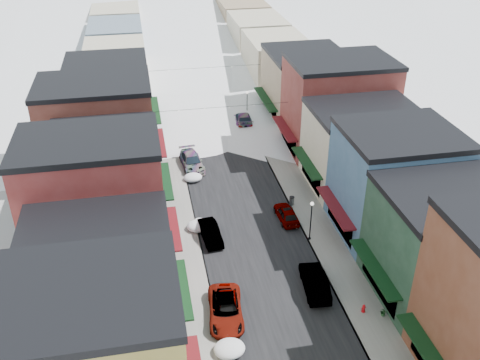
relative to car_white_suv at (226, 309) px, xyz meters
name	(u,v)px	position (x,y,z in m)	size (l,w,h in m)	color
road	(201,96)	(4.30, 47.78, -0.78)	(10.00, 160.00, 0.01)	black
sidewalk_left	(159,99)	(-2.30, 47.78, -0.71)	(3.20, 160.00, 0.15)	gray
sidewalk_right	(243,93)	(10.90, 47.78, -0.71)	(3.20, 160.00, 0.15)	gray
curb_left	(169,98)	(-0.75, 47.78, -0.71)	(0.10, 160.00, 0.15)	slate
curb_right	(233,94)	(9.35, 47.78, -0.71)	(0.10, 160.00, 0.15)	slate
bldg_l_cream	(102,282)	(-8.89, 0.28, 3.97)	(11.30, 8.20, 9.50)	beige
bldg_l_brick_near	(96,206)	(-9.39, 8.28, 5.47)	(12.30, 8.20, 12.50)	maroon
bldg_l_grayblue	(107,175)	(-8.89, 16.78, 3.72)	(11.30, 9.20, 9.00)	slate
bldg_l_brick_far	(98,129)	(-9.89, 25.78, 4.72)	(13.30, 9.20, 11.00)	maroon
bldg_l_tan	(110,100)	(-8.89, 35.78, 4.22)	(11.30, 11.20, 10.00)	#9E8468
bldg_r_green	(443,244)	(17.49, -0.22, 3.97)	(11.30, 9.20, 9.50)	#1E3F2C
bldg_r_blue	(394,182)	(17.49, 8.78, 4.47)	(11.30, 9.20, 10.50)	#3B6186
bldg_r_cream	(361,147)	(17.99, 17.78, 3.72)	(12.30, 9.20, 9.00)	beige
bldg_r_brick_far	(338,105)	(18.49, 26.78, 4.97)	(13.30, 9.20, 11.50)	maroon
bldg_r_tan	(305,86)	(17.49, 36.78, 3.97)	(11.30, 11.20, 9.50)	#917B5F
distant_blocks	(185,33)	(4.30, 70.78, 3.21)	(34.00, 55.00, 8.00)	gray
overhead_cables	(212,86)	(4.30, 35.28, 5.41)	(16.40, 15.04, 0.04)	black
car_white_suv	(226,309)	(0.00, 0.00, 0.00)	(2.61, 5.65, 1.57)	white
car_silver_sedan	(228,306)	(0.26, 0.31, 0.00)	(1.86, 4.62, 1.57)	#ABAEB4
car_dark_hatch	(210,233)	(0.33, 10.41, -0.05)	(1.56, 4.47, 1.47)	black
car_silver_wagon	(192,161)	(0.24, 24.97, 0.03)	(2.28, 5.62, 1.63)	gray
car_green_sedan	(315,282)	(7.80, 1.73, 0.06)	(1.78, 5.12, 1.69)	black
car_gray_suv	(286,214)	(8.26, 12.22, -0.06)	(1.71, 4.26, 1.45)	gray
car_black_sedan	(243,119)	(8.60, 36.01, 0.08)	(2.41, 5.93, 1.72)	black
car_lane_silver	(198,110)	(3.02, 40.87, -0.09)	(1.65, 4.10, 1.40)	gray
car_lane_white	(197,68)	(5.18, 59.13, 0.07)	(2.83, 6.14, 1.71)	silver
fire_hydrant	(364,308)	(10.74, -1.65, -0.32)	(0.41, 0.31, 0.70)	red
trash_can	(292,201)	(9.50, 14.62, -0.17)	(0.54, 0.54, 0.91)	#545658
streetlamp_near	(311,216)	(9.50, 8.46, 1.95)	(0.34, 0.34, 4.10)	black
streetlamp_far	(247,102)	(9.50, 37.61, 1.91)	(0.34, 0.34, 4.04)	black
planter_near	(383,312)	(12.10, -2.36, -0.32)	(0.57, 0.50, 0.64)	#2A5D2C
snow_pile_near	(229,348)	(-0.34, -3.57, -0.32)	(2.30, 2.62, 0.97)	white
snow_pile_mid	(199,225)	(-0.58, 12.24, -0.33)	(2.26, 2.59, 0.95)	white
snow_pile_far	(193,177)	(0.02, 21.90, -0.37)	(2.06, 2.47, 0.87)	white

